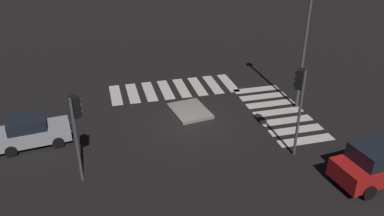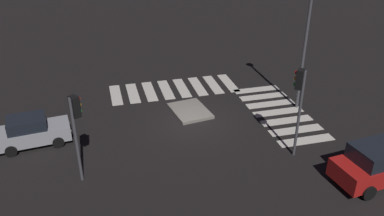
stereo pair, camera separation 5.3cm
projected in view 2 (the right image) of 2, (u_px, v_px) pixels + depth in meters
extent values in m
plane|color=black|center=(192.00, 123.00, 23.09)|extent=(80.00, 80.00, 0.00)
cube|color=gray|center=(190.00, 111.00, 24.28)|extent=(3.03, 2.45, 0.18)
cube|color=red|center=(379.00, 167.00, 17.94)|extent=(2.33, 4.50, 0.88)
cube|color=black|center=(378.00, 153.00, 17.49)|extent=(1.92, 2.39, 0.72)
cylinder|color=black|center=(384.00, 158.00, 19.30)|extent=(0.33, 0.72, 0.69)
cylinder|color=black|center=(340.00, 169.00, 18.45)|extent=(0.33, 0.72, 0.69)
cylinder|color=black|center=(368.00, 192.00, 16.94)|extent=(0.33, 0.72, 0.69)
cube|color=#9EA0A5|center=(34.00, 134.00, 20.76)|extent=(2.04, 3.89, 0.76)
cube|color=black|center=(26.00, 123.00, 20.37)|extent=(1.67, 2.07, 0.62)
cylinder|color=black|center=(56.00, 128.00, 21.94)|extent=(0.29, 0.62, 0.60)
cylinder|color=black|center=(58.00, 142.00, 20.64)|extent=(0.29, 0.62, 0.60)
cylinder|color=black|center=(12.00, 136.00, 21.19)|extent=(0.29, 0.62, 0.60)
cylinder|color=black|center=(11.00, 151.00, 19.89)|extent=(0.29, 0.62, 0.60)
sphere|color=#F2EABF|center=(68.00, 124.00, 21.72)|extent=(0.20, 0.20, 0.20)
sphere|color=#F2EABF|center=(70.00, 131.00, 20.99)|extent=(0.20, 0.20, 0.20)
cylinder|color=#47474C|center=(76.00, 141.00, 17.34)|extent=(0.14, 0.14, 4.25)
cube|color=black|center=(75.00, 107.00, 16.70)|extent=(0.54, 0.50, 0.96)
sphere|color=red|center=(78.00, 99.00, 16.69)|extent=(0.22, 0.22, 0.22)
sphere|color=orange|center=(79.00, 105.00, 16.83)|extent=(0.22, 0.22, 0.22)
sphere|color=green|center=(80.00, 111.00, 16.97)|extent=(0.22, 0.22, 0.22)
cylinder|color=#47474C|center=(299.00, 115.00, 19.08)|extent=(0.14, 0.14, 4.65)
cube|color=black|center=(300.00, 79.00, 18.32)|extent=(0.53, 0.54, 0.96)
sphere|color=red|center=(297.00, 72.00, 18.28)|extent=(0.22, 0.22, 0.22)
sphere|color=orange|center=(296.00, 78.00, 18.42)|extent=(0.22, 0.22, 0.22)
sphere|color=green|center=(295.00, 84.00, 18.55)|extent=(0.22, 0.22, 0.22)
cylinder|color=#47474C|center=(305.00, 44.00, 23.00)|extent=(0.18, 0.18, 8.32)
cube|color=silver|center=(306.00, 140.00, 21.35)|extent=(0.70, 3.20, 0.02)
cube|color=silver|center=(296.00, 130.00, 22.34)|extent=(0.70, 3.20, 0.02)
cube|color=silver|center=(287.00, 121.00, 23.33)|extent=(0.70, 3.20, 0.02)
cube|color=silver|center=(278.00, 112.00, 24.32)|extent=(0.70, 3.20, 0.02)
cube|color=silver|center=(270.00, 104.00, 25.31)|extent=(0.70, 3.20, 0.02)
cube|color=silver|center=(263.00, 96.00, 26.30)|extent=(0.70, 3.20, 0.02)
cube|color=silver|center=(256.00, 90.00, 27.29)|extent=(0.70, 3.20, 0.02)
cube|color=silver|center=(228.00, 83.00, 28.31)|extent=(3.20, 0.70, 0.02)
cube|color=silver|center=(213.00, 85.00, 28.06)|extent=(3.20, 0.70, 0.02)
cube|color=silver|center=(198.00, 86.00, 27.80)|extent=(3.20, 0.70, 0.02)
cube|color=silver|center=(182.00, 88.00, 27.54)|extent=(3.20, 0.70, 0.02)
cube|color=silver|center=(166.00, 90.00, 27.28)|extent=(3.20, 0.70, 0.02)
cube|color=silver|center=(150.00, 91.00, 27.03)|extent=(3.20, 0.70, 0.02)
cube|color=silver|center=(133.00, 93.00, 26.77)|extent=(3.20, 0.70, 0.02)
cube|color=silver|center=(116.00, 95.00, 26.51)|extent=(3.20, 0.70, 0.02)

